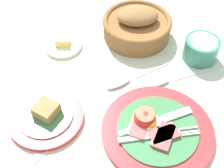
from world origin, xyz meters
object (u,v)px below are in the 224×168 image
(teaspoon_near_cup, at_px, (127,79))
(bread_plate, at_px, (46,116))
(bread_basket, at_px, (137,25))
(teaspoon_by_saucer, at_px, (166,80))
(breakfast_plate, at_px, (156,129))
(sugar_cup, at_px, (201,49))
(butter_dish, at_px, (63,45))

(teaspoon_near_cup, bearing_deg, bread_plate, 1.44)
(bread_basket, bearing_deg, bread_plate, -113.95)
(teaspoon_by_saucer, bearing_deg, breakfast_plate, 55.90)
(bread_basket, xyz_separation_m, teaspoon_near_cup, (0.01, -0.19, -0.03))
(bread_plate, distance_m, sugar_cup, 0.45)
(teaspoon_by_saucer, bearing_deg, butter_dish, -44.83)
(breakfast_plate, height_order, teaspoon_by_saucer, breakfast_plate)
(bread_plate, relative_size, butter_dish, 1.63)
(bread_basket, xyz_separation_m, teaspoon_by_saucer, (0.11, -0.17, -0.03))
(bread_plate, bearing_deg, teaspoon_by_saucer, 34.74)
(breakfast_plate, relative_size, bread_basket, 1.28)
(bread_basket, bearing_deg, sugar_cup, -15.74)
(bread_basket, xyz_separation_m, butter_dish, (-0.20, -0.10, -0.03))
(sugar_cup, bearing_deg, bread_plate, -139.38)
(breakfast_plate, relative_size, sugar_cup, 2.76)
(bread_basket, distance_m, teaspoon_near_cup, 0.19)
(butter_dish, relative_size, teaspoon_by_saucer, 0.64)
(breakfast_plate, bearing_deg, sugar_cup, 72.80)
(sugar_cup, distance_m, bread_basket, 0.20)
(sugar_cup, height_order, teaspoon_by_saucer, sugar_cup)
(breakfast_plate, xyz_separation_m, bread_plate, (-0.26, -0.02, 0.00))
(butter_dish, bearing_deg, sugar_cup, 6.49)
(sugar_cup, distance_m, butter_dish, 0.39)
(bread_plate, bearing_deg, bread_basket, 66.05)
(butter_dish, distance_m, teaspoon_by_saucer, 0.32)
(breakfast_plate, distance_m, bread_basket, 0.34)
(sugar_cup, distance_m, teaspoon_near_cup, 0.23)
(bread_plate, bearing_deg, breakfast_plate, 4.96)
(bread_plate, relative_size, teaspoon_by_saucer, 1.04)
(breakfast_plate, bearing_deg, butter_dish, 143.09)
(bread_plate, distance_m, teaspoon_by_saucer, 0.32)
(teaspoon_near_cup, bearing_deg, teaspoon_by_saucer, 148.26)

